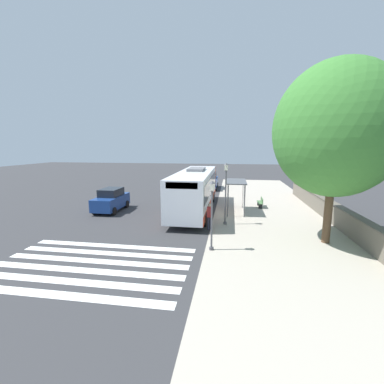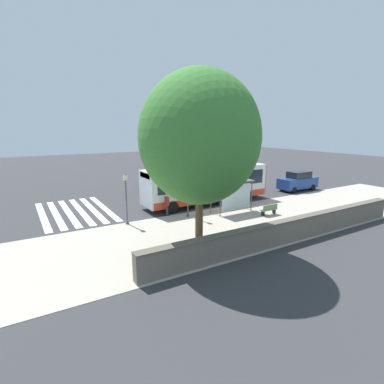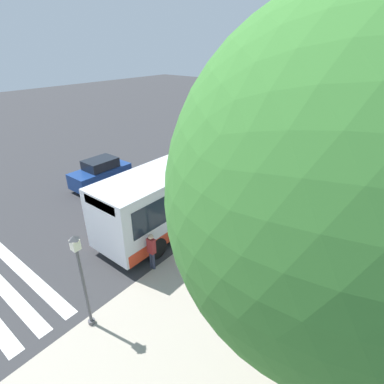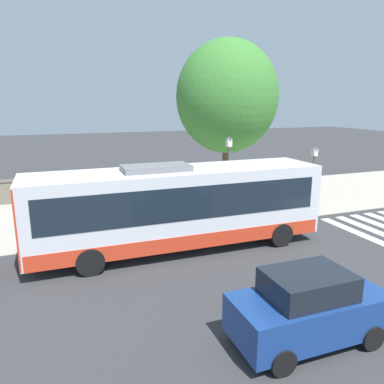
{
  "view_description": "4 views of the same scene",
  "coord_description": "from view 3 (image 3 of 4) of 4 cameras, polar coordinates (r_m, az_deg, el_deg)",
  "views": [
    {
      "loc": [
        -1.26,
        20.31,
        5.4
      ],
      "look_at": [
        1.55,
        2.0,
        2.09
      ],
      "focal_mm": 24.0,
      "sensor_mm": 36.0,
      "label": 1
    },
    {
      "loc": [
        -20.21,
        14.04,
        6.82
      ],
      "look_at": [
        -0.61,
        2.3,
        1.83
      ],
      "focal_mm": 28.0,
      "sensor_mm": 36.0,
      "label": 2
    },
    {
      "loc": [
        -7.6,
        11.0,
        8.79
      ],
      "look_at": [
        0.23,
        1.22,
        2.5
      ],
      "focal_mm": 28.0,
      "sensor_mm": 36.0,
      "label": 3
    },
    {
      "loc": [
        15.54,
        -5.23,
        5.94
      ],
      "look_at": [
        -0.1,
        0.62,
        1.91
      ],
      "focal_mm": 35.0,
      "sensor_mm": 36.0,
      "label": 4
    }
  ],
  "objects": [
    {
      "name": "bus",
      "position": [
        16.46,
        0.13,
        1.71
      ],
      "size": [
        2.78,
        11.82,
        3.56
      ],
      "color": "silver",
      "rests_on": "ground"
    },
    {
      "name": "bench",
      "position": [
        16.52,
        20.46,
        -5.47
      ],
      "size": [
        0.4,
        1.49,
        0.88
      ],
      "color": "#4C7247",
      "rests_on": "ground"
    },
    {
      "name": "parked_car_far_lane",
      "position": [
        20.97,
        -16.98,
        3.42
      ],
      "size": [
        1.86,
        3.94,
        1.91
      ],
      "color": "navy",
      "rests_on": "ground"
    },
    {
      "name": "bus_shelter",
      "position": [
        14.7,
        11.26,
        -0.79
      ],
      "size": [
        1.58,
        3.45,
        2.61
      ],
      "color": "#515459",
      "rests_on": "ground"
    },
    {
      "name": "shade_tree",
      "position": [
        6.18,
        26.26,
        -0.64
      ],
      "size": [
        6.47,
        6.47,
        9.81
      ],
      "color": "brown",
      "rests_on": "ground"
    },
    {
      "name": "parked_car_behind_bus",
      "position": [
        26.27,
        17.01,
        8.24
      ],
      "size": [
        1.92,
        4.63,
        2.08
      ],
      "color": "navy",
      "rests_on": "ground"
    },
    {
      "name": "pedestrian",
      "position": [
        12.86,
        -7.73,
        -10.64
      ],
      "size": [
        0.34,
        0.23,
        1.77
      ],
      "color": "#2D3347",
      "rests_on": "ground"
    },
    {
      "name": "ground_plane",
      "position": [
        16.01,
        3.41,
        -6.71
      ],
      "size": [
        120.0,
        120.0,
        0.0
      ],
      "primitive_type": "plane",
      "color": "#353538",
      "rests_on": "ground"
    },
    {
      "name": "street_lamp_far",
      "position": [
        10.41,
        -20.28,
        -14.56
      ],
      "size": [
        0.28,
        0.28,
        3.69
      ],
      "color": "#4C4C51",
      "rests_on": "ground"
    },
    {
      "name": "street_lamp_near",
      "position": [
        12.25,
        -0.57,
        -3.97
      ],
      "size": [
        0.28,
        0.28,
        4.3
      ],
      "color": "#4C4C51",
      "rests_on": "ground"
    },
    {
      "name": "sidewalk_plaza",
      "position": [
        14.42,
        18.47,
        -12.51
      ],
      "size": [
        9.0,
        44.0,
        0.02
      ],
      "color": "#ADA393",
      "rests_on": "ground"
    }
  ]
}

